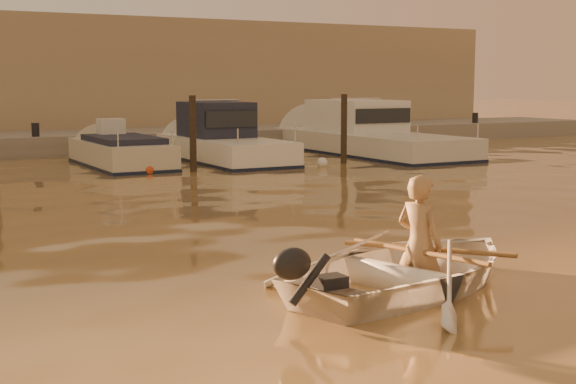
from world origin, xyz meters
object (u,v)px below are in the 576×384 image
moored_boat_3 (121,158)px  moored_boat_4 (224,140)px  moored_boat_5 (369,135)px  dinghy (414,267)px  person (419,244)px

moored_boat_3 → moored_boat_4: 3.18m
moored_boat_3 → moored_boat_4: (3.16, 0.00, 0.40)m
moored_boat_4 → moored_boat_5: size_ratio=0.73×
moored_boat_4 → moored_boat_5: bearing=0.0°
dinghy → person: bearing=-90.0°
person → moored_boat_3: person is taller
person → moored_boat_5: moored_boat_5 is taller
person → moored_boat_3: size_ratio=0.30×
dinghy → moored_boat_3: size_ratio=0.66×
moored_boat_4 → person: bearing=-105.7°
moored_boat_4 → moored_boat_5: 5.23m
dinghy → person: (0.10, 0.03, 0.25)m
dinghy → moored_boat_4: 15.32m
person → moored_boat_4: bearing=-33.7°
person → moored_boat_3: bearing=-21.8°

